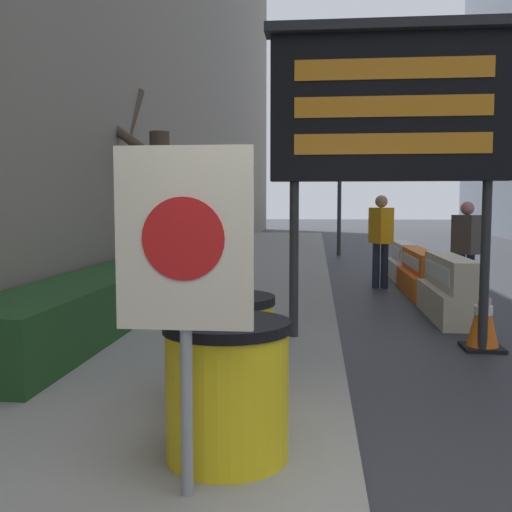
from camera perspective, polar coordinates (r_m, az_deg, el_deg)
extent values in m
cube|color=#1E421E|center=(7.30, -14.79, -4.16)|extent=(0.90, 5.38, 0.61)
cylinder|color=#4C3D2D|center=(10.34, -9.08, 4.27)|extent=(0.34, 0.34, 2.66)
cylinder|color=#4C3D2D|center=(10.79, -13.00, 10.49)|extent=(0.45, 1.68, 1.61)
cylinder|color=#4C3D2D|center=(9.74, -10.56, 9.83)|extent=(1.45, 0.30, 1.10)
cylinder|color=#4C3D2D|center=(10.63, -12.06, 11.52)|extent=(0.27, 1.24, 1.63)
cylinder|color=yellow|center=(3.49, -2.76, -13.04)|extent=(0.70, 0.70, 0.73)
cylinder|color=black|center=(3.39, -2.79, -6.67)|extent=(0.72, 0.72, 0.06)
cylinder|color=yellow|center=(4.37, -2.99, -9.33)|extent=(0.70, 0.70, 0.73)
cylinder|color=black|center=(4.29, -3.01, -4.20)|extent=(0.72, 0.72, 0.06)
cylinder|color=gray|center=(3.00, -6.65, -10.62)|extent=(0.06, 0.06, 1.28)
cube|color=beige|center=(2.87, -6.86, 1.65)|extent=(0.67, 0.04, 0.88)
cylinder|color=red|center=(2.85, -6.97, 1.63)|extent=(0.40, 0.01, 0.40)
cylinder|color=#28282B|center=(6.50, 3.63, -0.91)|extent=(0.10, 0.10, 1.81)
cylinder|color=#28282B|center=(6.73, 20.96, -1.03)|extent=(0.10, 0.10, 1.81)
cube|color=black|center=(6.58, 12.73, 13.56)|extent=(2.51, 0.24, 1.51)
cube|color=#28282B|center=(6.68, 12.95, 20.50)|extent=(2.63, 0.34, 0.10)
cube|color=orange|center=(6.52, 12.94, 17.01)|extent=(2.01, 0.02, 0.21)
cube|color=orange|center=(6.45, 12.87, 13.74)|extent=(2.01, 0.02, 0.21)
cube|color=orange|center=(6.40, 12.80, 10.40)|extent=(2.01, 0.02, 0.21)
cube|color=beige|center=(8.66, 17.94, -4.28)|extent=(0.57, 1.96, 0.43)
cube|color=beige|center=(8.61, 18.02, -1.46)|extent=(0.34, 1.96, 0.43)
cube|color=white|center=(8.57, 16.83, -1.46)|extent=(0.02, 1.57, 0.21)
cube|color=orange|center=(10.94, 15.37, -2.47)|extent=(0.56, 2.11, 0.38)
cube|color=orange|center=(10.90, 15.42, -0.49)|extent=(0.34, 2.11, 0.38)
cube|color=white|center=(10.87, 14.49, -0.48)|extent=(0.02, 1.69, 0.19)
cube|color=silver|center=(13.01, 13.84, -1.27)|extent=(0.53, 1.66, 0.38)
cube|color=silver|center=(12.97, 13.87, 0.41)|extent=(0.32, 1.66, 0.38)
cube|color=white|center=(12.95, 13.12, 0.42)|extent=(0.02, 1.33, 0.19)
cube|color=black|center=(7.00, 20.73, -8.16)|extent=(0.42, 0.42, 0.04)
cone|color=orange|center=(6.92, 20.83, -5.13)|extent=(0.34, 0.34, 0.71)
cylinder|color=white|center=(6.92, 20.84, -4.84)|extent=(0.19, 0.19, 0.10)
cylinder|color=#2D2D30|center=(18.47, 7.96, 6.81)|extent=(0.12, 0.12, 4.36)
cube|color=#23281E|center=(18.46, 8.05, 12.31)|extent=(0.28, 0.28, 0.84)
sphere|color=#360605|center=(18.35, 8.08, 13.23)|extent=(0.15, 0.15, 0.15)
sphere|color=#392C06|center=(18.31, 8.07, 12.37)|extent=(0.15, 0.15, 0.15)
sphere|color=green|center=(18.27, 8.05, 11.49)|extent=(0.15, 0.15, 0.15)
cylinder|color=#23283D|center=(10.14, 18.91, -1.99)|extent=(0.13, 0.13, 0.78)
cylinder|color=#23283D|center=(10.17, 19.71, -1.99)|extent=(0.13, 0.13, 0.78)
cube|color=#47423D|center=(10.10, 19.42, 1.95)|extent=(0.44, 0.49, 0.62)
sphere|color=tan|center=(10.09, 19.49, 4.31)|extent=(0.21, 0.21, 0.21)
cylinder|color=#23283D|center=(11.46, 11.36, -0.90)|extent=(0.14, 0.14, 0.84)
cylinder|color=#23283D|center=(11.47, 12.14, -0.90)|extent=(0.14, 0.14, 0.84)
cube|color=orange|center=(11.41, 11.82, 2.86)|extent=(0.44, 0.53, 0.66)
sphere|color=#A2805D|center=(11.41, 11.86, 5.11)|extent=(0.23, 0.23, 0.23)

